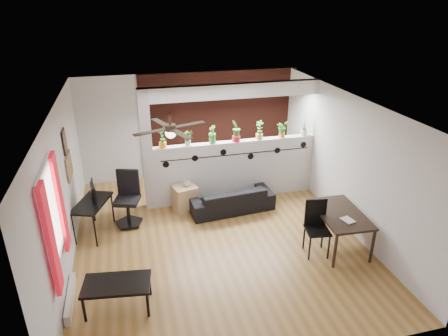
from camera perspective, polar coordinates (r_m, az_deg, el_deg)
room_shell at (r=7.15m, az=-1.16°, el=-1.03°), size 6.30×7.10×2.90m
partition_wall at (r=8.91m, az=1.69°, el=-0.23°), size 3.60×0.18×1.35m
ceiling_header at (r=8.35m, az=1.84°, el=10.98°), size 3.60×0.18×0.30m
pier_column at (r=8.38m, az=-10.93°, el=2.38°), size 0.22×0.20×2.60m
brick_panel at (r=10.02m, az=-0.56°, el=6.37°), size 3.90×0.05×2.60m
vine_decal at (r=8.67m, az=1.89°, el=1.97°), size 3.31×0.01×0.30m
window_assembly at (r=5.94m, az=-23.24°, el=-6.37°), size 0.09×1.30×1.55m
baseboard_heater at (r=6.72m, az=-21.09°, el=-16.92°), size 0.08×1.00×0.18m
corkboard at (r=7.93m, az=-21.26°, el=0.25°), size 0.03×0.60×0.45m
framed_art at (r=7.71m, az=-21.85°, el=3.51°), size 0.03×0.34×0.44m
ceiling_fan at (r=6.37m, az=-7.67°, el=5.44°), size 1.19×1.19×0.43m
potted_plant_0 at (r=8.31m, az=-8.81°, el=4.38°), size 0.27×0.28×0.43m
potted_plant_1 at (r=8.38m, az=-5.21°, el=4.47°), size 0.19×0.16×0.36m
potted_plant_2 at (r=8.47m, az=-1.68°, el=4.88°), size 0.21×0.23×0.39m
potted_plant_3 at (r=8.58m, az=1.76°, el=5.45°), size 0.29×0.32×0.48m
potted_plant_4 at (r=8.74m, az=5.10°, el=5.52°), size 0.27×0.27×0.42m
potted_plant_5 at (r=8.92m, az=8.31°, el=5.62°), size 0.24×0.23×0.38m
potted_plant_6 at (r=9.13m, az=11.39°, el=5.85°), size 0.23×0.25×0.40m
sofa at (r=8.56m, az=1.02°, el=-4.46°), size 1.76×0.83×0.50m
cube_shelf at (r=8.55m, az=-5.60°, el=-4.33°), size 0.55×0.52×0.57m
cup at (r=8.41m, az=-5.36°, el=-2.28°), size 0.15×0.15×0.10m
computer_desk at (r=7.97m, az=-18.34°, el=-5.06°), size 0.80×1.05×0.68m
monitor at (r=8.04m, az=-18.43°, el=-3.61°), size 0.31×0.10×0.17m
office_chair at (r=8.18m, az=-13.53°, el=-4.70°), size 0.58×0.58×1.10m
dining_table at (r=7.51m, az=16.22°, el=-6.62°), size 0.83×1.30×0.69m
book at (r=7.20m, az=16.77°, el=-7.30°), size 0.21×0.26×0.02m
folding_chair at (r=7.27m, az=13.05°, el=-7.56°), size 0.46×0.46×1.00m
coffee_table at (r=6.23m, az=-15.07°, el=-15.91°), size 1.03×0.66×0.45m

